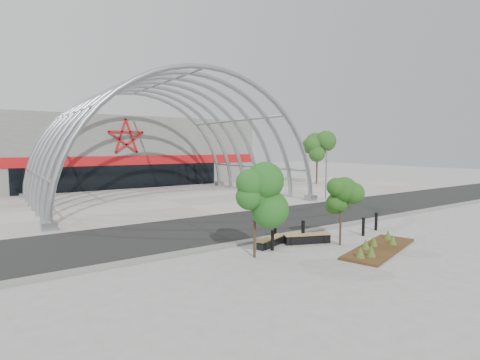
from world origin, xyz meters
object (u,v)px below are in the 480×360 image
Objects in this scene: street_tree_1 at (341,199)px; bench_0 at (271,242)px; bench_1 at (307,239)px; bollard_2 at (275,230)px; street_tree_0 at (255,195)px; signal_pole at (326,174)px.

bench_0 is (-2.79, 1.70, -2.00)m from street_tree_1.
bench_1 is 2.49× the size of bollard_2.
bench_1 is at bearing 6.99° from street_tree_0.
signal_pole is at bearing 33.30° from bollard_2.
signal_pole is at bearing 33.75° from street_tree_0.
bollard_2 is at bearing 122.71° from street_tree_1.
street_tree_1 is 3.63m from bollard_2.
street_tree_1 is at bearing -57.29° from bollard_2.
street_tree_1 reaches higher than bench_1.
signal_pole is 4.68× the size of bollard_2.
street_tree_0 is 4.04m from bollard_2.
street_tree_0 is (-15.20, -10.15, 0.38)m from signal_pole.
street_tree_0 is 4.56m from street_tree_1.
signal_pole is 1.40× the size of street_tree_1.
street_tree_1 reaches higher than bench_0.
street_tree_1 is at bearing -134.64° from signal_pole.
bollard_2 reaches higher than bench_0.
bench_0 is 0.86× the size of bench_1.
bench_1 is at bearing 132.78° from street_tree_1.
signal_pole is 1.88× the size of bench_1.
street_tree_0 is at bearing 171.24° from street_tree_1.
street_tree_0 reaches higher than bollard_2.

